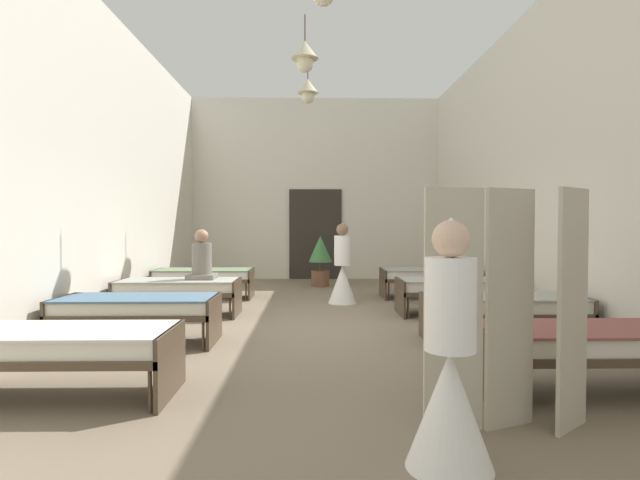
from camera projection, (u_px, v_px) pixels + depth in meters
The scene contains 15 objects.
ground_plane at pixel (320, 331), 7.08m from camera, with size 7.17×13.38×0.10m, color #7A6B56.
room_shell at pixel (318, 167), 8.41m from camera, with size 6.97×12.98×4.83m.
bed_left_row_0 at pixel (59, 345), 4.17m from camera, with size 1.90×0.84×0.57m.
bed_right_row_0 at pixel (589, 343), 4.25m from camera, with size 1.90×0.84×0.57m.
bed_left_row_1 at pixel (137, 308), 6.07m from camera, with size 1.90×0.84×0.57m.
bed_right_row_1 at pixel (503, 307), 6.15m from camera, with size 1.90×0.84×0.57m.
bed_left_row_2 at pixel (179, 288), 7.97m from camera, with size 1.90×0.84×0.57m.
bed_right_row_2 at pixel (458, 287), 8.05m from camera, with size 1.90×0.84×0.57m.
bed_left_row_3 at pixel (204, 276), 9.87m from camera, with size 1.90×0.84×0.57m.
bed_right_row_3 at pixel (429, 276), 9.95m from camera, with size 1.90×0.84×0.57m.
nurse_near_aisle at pixel (342, 275), 9.23m from camera, with size 0.52×0.52×1.49m.
nurse_mid_aisle at pixel (450, 379), 2.96m from camera, with size 0.52×0.52×1.49m.
patient_seated_primary at pixel (202, 261), 8.06m from camera, with size 0.44×0.44×0.80m.
potted_plant at pixel (320, 257), 11.75m from camera, with size 0.55×0.55×1.19m.
privacy_screen at pixel (512, 309), 3.52m from camera, with size 1.22×0.30×1.70m.
Camera 1 is at (-0.13, -7.03, 1.44)m, focal length 28.12 mm.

